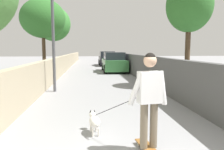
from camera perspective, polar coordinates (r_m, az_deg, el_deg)
name	(u,v)px	position (r m, az deg, el deg)	size (l,w,h in m)	color
ground_plane	(97,73)	(16.46, -3.97, 0.49)	(80.00, 80.00, 0.00)	gray
wall_left	(58,67)	(14.54, -13.83, 2.01)	(48.00, 0.30, 1.27)	tan
fence_right	(136,65)	(14.72, 6.27, 2.51)	(48.00, 0.30, 1.42)	#4C4C4C
tree_left_near	(43,19)	(15.79, -17.49, 13.75)	(2.97, 2.97, 5.11)	#473523
tree_right_far	(189,6)	(11.02, 19.38, 16.45)	(2.09, 2.09, 4.95)	#473523
tree_left_distant	(53,24)	(21.74, -14.96, 12.67)	(3.19, 3.19, 5.73)	#473523
lamp_post	(53,15)	(9.56, -15.14, 14.72)	(0.36, 0.36, 4.64)	#4C4C51
skateboard	(148,148)	(4.07, 9.39, -18.19)	(0.82, 0.31, 0.08)	brown
person_skateboarder	(149,93)	(3.76, 9.67, -4.66)	(0.27, 0.72, 1.63)	#726651
dog	(95,121)	(4.74, -4.55, -11.76)	(1.27, 1.05, 1.06)	white
car_near	(114,63)	(17.47, 0.52, 3.21)	(4.03, 1.80, 1.54)	#336B38
car_far	(107,59)	(24.26, -1.28, 4.19)	(4.09, 1.80, 1.54)	black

